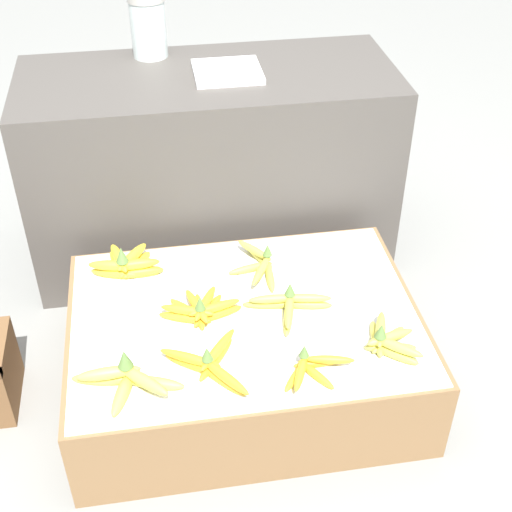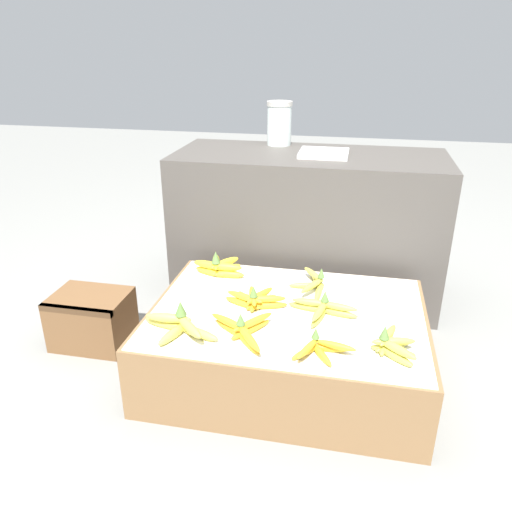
% 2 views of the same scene
% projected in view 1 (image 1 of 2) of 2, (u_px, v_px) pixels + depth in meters
% --- Properties ---
extents(ground_plane, '(10.00, 10.00, 0.00)m').
position_uv_depth(ground_plane, '(245.00, 382.00, 2.14)').
color(ground_plane, gray).
extents(display_platform, '(0.98, 0.71, 0.27)m').
position_uv_depth(display_platform, '(245.00, 350.00, 2.06)').
color(display_platform, olive).
rests_on(display_platform, ground_plane).
extents(back_vendor_table, '(1.22, 0.52, 0.69)m').
position_uv_depth(back_vendor_table, '(211.00, 168.00, 2.48)').
color(back_vendor_table, '#4C4742').
rests_on(back_vendor_table, ground_plane).
extents(banana_bunch_front_left, '(0.28, 0.16, 0.11)m').
position_uv_depth(banana_bunch_front_left, '(126.00, 379.00, 1.74)').
color(banana_bunch_front_left, '#DBCC4C').
rests_on(banana_bunch_front_left, display_platform).
extents(banana_bunch_front_midleft, '(0.22, 0.25, 0.09)m').
position_uv_depth(banana_bunch_front_midleft, '(210.00, 364.00, 1.79)').
color(banana_bunch_front_midleft, gold).
rests_on(banana_bunch_front_midleft, display_platform).
extents(banana_bunch_front_midright, '(0.20, 0.13, 0.08)m').
position_uv_depth(banana_bunch_front_midright, '(312.00, 368.00, 1.79)').
color(banana_bunch_front_midright, gold).
rests_on(banana_bunch_front_midright, display_platform).
extents(banana_bunch_front_right, '(0.14, 0.19, 0.10)m').
position_uv_depth(banana_bunch_front_right, '(388.00, 341.00, 1.86)').
color(banana_bunch_front_right, gold).
rests_on(banana_bunch_front_right, display_platform).
extents(banana_bunch_middle_midleft, '(0.24, 0.16, 0.09)m').
position_uv_depth(banana_bunch_middle_midleft, '(200.00, 310.00, 1.95)').
color(banana_bunch_middle_midleft, gold).
rests_on(banana_bunch_middle_midleft, display_platform).
extents(banana_bunch_middle_midright, '(0.25, 0.16, 0.09)m').
position_uv_depth(banana_bunch_middle_midright, '(289.00, 305.00, 1.97)').
color(banana_bunch_middle_midright, gold).
rests_on(banana_bunch_middle_midright, display_platform).
extents(banana_bunch_back_left, '(0.22, 0.15, 0.11)m').
position_uv_depth(banana_bunch_back_left, '(126.00, 264.00, 2.10)').
color(banana_bunch_back_left, yellow).
rests_on(banana_bunch_back_left, display_platform).
extents(banana_bunch_back_midright, '(0.14, 0.24, 0.09)m').
position_uv_depth(banana_bunch_back_midright, '(260.00, 263.00, 2.12)').
color(banana_bunch_back_midright, gold).
rests_on(banana_bunch_back_midright, display_platform).
extents(glass_jar, '(0.12, 0.12, 0.20)m').
position_uv_depth(glass_jar, '(148.00, 25.00, 2.33)').
color(glass_jar, silver).
rests_on(glass_jar, back_vendor_table).
extents(foam_tray_white, '(0.21, 0.20, 0.02)m').
position_uv_depth(foam_tray_white, '(227.00, 72.00, 2.26)').
color(foam_tray_white, white).
rests_on(foam_tray_white, back_vendor_table).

